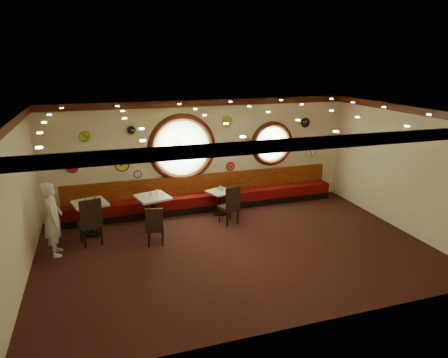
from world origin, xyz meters
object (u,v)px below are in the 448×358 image
Objects in this scene: condiment_b_salt at (150,194)px; condiment_a_pepper at (92,201)px; chair_b at (155,224)px; condiment_c_pepper at (222,189)px; condiment_a_bottle at (95,198)px; condiment_b_bottle at (157,191)px; condiment_c_bottle at (220,187)px; table_a at (91,214)px; condiment_c_salt at (218,188)px; table_b at (153,208)px; waiter at (53,219)px; table_c at (220,199)px; condiment_a_salt at (85,200)px; chair_c at (231,203)px; condiment_b_pepper at (151,194)px; chair_a at (90,219)px.

condiment_b_salt is 1.45m from condiment_a_pepper.
chair_b reaches higher than condiment_c_pepper.
chair_b is 1.82m from condiment_a_bottle.
condiment_c_bottle is at bearing 10.66° from condiment_b_bottle.
condiment_c_salt is (3.49, 0.41, 0.21)m from table_a.
table_a is 8.52× the size of condiment_c_salt.
table_b is 2.51m from waiter.
table_c is at bearing 9.27° from condiment_b_salt.
table_b is at bearing -32.05° from condiment_b_salt.
waiter is at bearing -164.68° from condiment_c_pepper.
condiment_c_salt is at bearing 6.24° from condiment_a_bottle.
table_b is at bearing -2.86° from condiment_a_salt.
waiter reaches higher than chair_c.
condiment_a_pepper is at bearing -173.69° from condiment_b_bottle.
condiment_b_pepper is (-0.03, 0.00, 0.37)m from table_b.
condiment_a_bottle is (0.07, 0.13, 0.03)m from condiment_a_pepper.
waiter reaches higher than condiment_c_pepper.
chair_a is 4.88× the size of condiment_b_bottle.
condiment_a_salt reaches higher than table_a.
condiment_b_pepper reaches higher than table_c.
condiment_c_salt is (-0.03, 0.09, 0.31)m from table_c.
table_b is 8.51× the size of condiment_c_salt.
condiment_a_bottle reaches higher than condiment_a_pepper.
chair_a is 3.70m from condiment_c_pepper.
table_a is at bearing 120.47° from condiment_a_pepper.
condiment_a_bottle is at bearing 176.47° from table_b.
condiment_a_bottle is at bearing -173.76° from condiment_c_salt.
table_a is at bearing -45.76° from waiter.
condiment_a_salt is 0.76× the size of condiment_b_bottle.
table_c is 3.52m from condiment_a_pepper.
chair_c reaches higher than condiment_a_pepper.
table_a is at bearing -174.98° from condiment_c_pepper.
condiment_a_bottle reaches higher than condiment_c_bottle.
condiment_b_salt is 0.04m from condiment_b_pepper.
condiment_c_pepper is (2.05, 0.35, -0.17)m from condiment_b_pepper.
condiment_b_pepper is 0.61× the size of condiment_a_bottle.
condiment_b_bottle is at bearing 9.71° from chair_a.
condiment_b_pepper is at bearing 7.81° from chair_a.
table_c is 8.19× the size of condiment_b_pepper.
condiment_a_salt reaches higher than condiment_c_bottle.
condiment_a_bottle is at bearing 60.93° from condiment_a_pepper.
condiment_b_pepper is (-1.99, -0.36, 0.48)m from table_c.
condiment_a_bottle is (0.23, 0.01, 0.03)m from condiment_a_salt.
chair_a is 1.66m from condiment_b_pepper.
condiment_b_salt is (1.60, -0.05, -0.00)m from condiment_a_salt.
condiment_b_bottle is 1.09× the size of condiment_c_bottle.
condiment_a_salt reaches higher than condiment_b_salt.
chair_a reaches higher than condiment_c_pepper.
chair_a reaches higher than condiment_b_salt.
condiment_b_salt is 2.45m from waiter.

